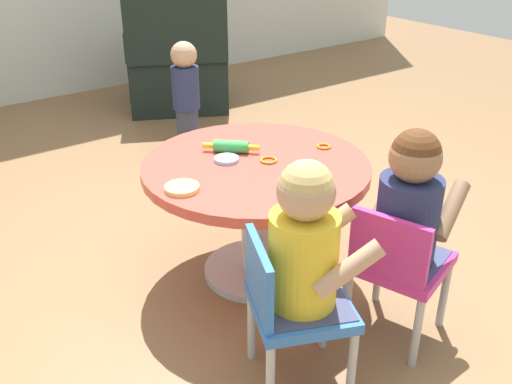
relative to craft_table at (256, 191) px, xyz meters
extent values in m
plane|color=olive|center=(0.00, 0.00, -0.39)|extent=(10.00, 10.00, 0.00)
cylinder|color=silver|center=(0.00, 0.00, -0.38)|extent=(0.44, 0.44, 0.03)
cylinder|color=silver|center=(0.00, 0.00, -0.15)|extent=(0.12, 0.12, 0.47)
cylinder|color=#D84C3F|center=(0.00, 0.00, 0.10)|extent=(0.89, 0.89, 0.04)
cylinder|color=#B7B7BC|center=(-0.18, -0.75, -0.25)|extent=(0.03, 0.03, 0.28)
cylinder|color=#B7B7BC|center=(-0.08, -0.51, -0.25)|extent=(0.03, 0.03, 0.28)
cylinder|color=#B7B7BC|center=(-0.42, -0.64, -0.25)|extent=(0.03, 0.03, 0.28)
cylinder|color=#B7B7BC|center=(-0.31, -0.40, -0.25)|extent=(0.03, 0.03, 0.28)
cube|color=blue|center=(-0.25, -0.57, -0.09)|extent=(0.39, 0.39, 0.04)
cube|color=blue|center=(-0.37, -0.52, 0.03)|extent=(0.13, 0.26, 0.22)
cube|color=#3F4772|center=(-0.25, -0.57, -0.09)|extent=(0.36, 0.35, 0.04)
cylinder|color=yellow|center=(-0.25, -0.57, 0.08)|extent=(0.21, 0.21, 0.30)
sphere|color=tan|center=(-0.25, -0.57, 0.30)|extent=(0.17, 0.17, 0.17)
sphere|color=tan|center=(-0.25, -0.57, 0.32)|extent=(0.16, 0.16, 0.16)
cylinder|color=tan|center=(-0.20, -0.71, 0.10)|extent=(0.22, 0.14, 0.17)
cylinder|color=tan|center=(-0.11, -0.51, 0.10)|extent=(0.22, 0.14, 0.17)
cylinder|color=#B7B7BC|center=(0.36, -0.68, -0.25)|extent=(0.03, 0.03, 0.28)
cylinder|color=#B7B7BC|center=(0.28, -0.43, -0.25)|extent=(0.03, 0.03, 0.28)
cylinder|color=#B7B7BC|center=(0.11, -0.76, -0.25)|extent=(0.03, 0.03, 0.28)
cylinder|color=#B7B7BC|center=(0.03, -0.51, -0.25)|extent=(0.03, 0.03, 0.28)
cube|color=#CC338C|center=(0.19, -0.59, -0.09)|extent=(0.38, 0.38, 0.04)
cube|color=#CC338C|center=(0.06, -0.64, 0.03)|extent=(0.11, 0.26, 0.22)
cube|color=#3F4772|center=(0.19, -0.59, -0.09)|extent=(0.35, 0.33, 0.04)
cylinder|color=navy|center=(0.19, -0.59, 0.08)|extent=(0.21, 0.21, 0.30)
sphere|color=#997051|center=(0.19, -0.59, 0.30)|extent=(0.17, 0.17, 0.17)
sphere|color=#593319|center=(0.19, -0.59, 0.32)|extent=(0.16, 0.16, 0.16)
cylinder|color=#997051|center=(0.32, -0.67, 0.10)|extent=(0.22, 0.12, 0.17)
cylinder|color=#997051|center=(0.25, -0.46, 0.10)|extent=(0.22, 0.12, 0.17)
cube|color=black|center=(0.86, 2.20, -0.19)|extent=(0.94, 0.94, 0.40)
cube|color=black|center=(0.73, 1.94, 0.23)|extent=(0.70, 0.46, 0.45)
cube|color=black|center=(1.13, 2.07, 0.11)|extent=(0.37, 0.59, 0.20)
cube|color=black|center=(0.60, 2.33, 0.11)|extent=(0.37, 0.59, 0.20)
cylinder|color=#33384C|center=(0.48, 1.39, -0.26)|extent=(0.14, 0.14, 0.26)
cylinder|color=navy|center=(0.48, 1.39, 0.00)|extent=(0.17, 0.17, 0.26)
sphere|color=tan|center=(0.48, 1.39, 0.20)|extent=(0.16, 0.16, 0.16)
cylinder|color=green|center=(-0.02, 0.14, 0.15)|extent=(0.14, 0.13, 0.05)
cylinder|color=yellow|center=(-0.09, 0.20, 0.15)|extent=(0.05, 0.05, 0.02)
cylinder|color=yellow|center=(0.05, 0.08, 0.15)|extent=(0.05, 0.05, 0.02)
cube|color=silver|center=(0.03, -0.28, 0.13)|extent=(0.07, 0.10, 0.01)
cube|color=silver|center=(0.03, -0.28, 0.13)|extent=(0.03, 0.11, 0.01)
torus|color=green|center=(-0.01, -0.23, 0.13)|extent=(0.05, 0.05, 0.01)
torus|color=green|center=(0.03, -0.22, 0.13)|extent=(0.05, 0.05, 0.01)
cylinder|color=#8CCCF2|center=(-0.08, 0.08, 0.13)|extent=(0.10, 0.10, 0.01)
cylinder|color=#F2CC72|center=(-0.35, -0.04, 0.13)|extent=(0.12, 0.12, 0.02)
torus|color=orange|center=(0.05, -0.02, 0.13)|extent=(0.07, 0.07, 0.01)
torus|color=orange|center=(0.31, -0.04, 0.13)|extent=(0.06, 0.06, 0.01)
camera|label=1|loc=(-1.21, -1.66, 1.04)|focal=40.70mm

